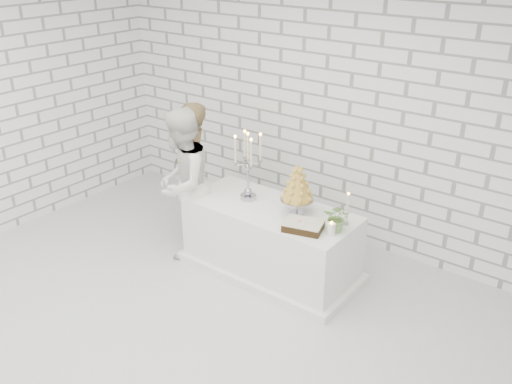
# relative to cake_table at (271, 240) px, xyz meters

# --- Properties ---
(ground) EXTENTS (6.00, 5.00, 0.01)m
(ground) POSITION_rel_cake_table_xyz_m (-0.09, -1.35, -0.38)
(ground) COLOR silver
(ground) RESTS_ON ground
(wall_back) EXTENTS (6.00, 0.01, 3.00)m
(wall_back) POSITION_rel_cake_table_xyz_m (-0.09, 1.15, 1.12)
(wall_back) COLOR white
(wall_back) RESTS_ON ground
(cake_table) EXTENTS (1.80, 0.80, 0.75)m
(cake_table) POSITION_rel_cake_table_xyz_m (0.00, 0.00, 0.00)
(cake_table) COLOR white
(cake_table) RESTS_ON ground
(groom) EXTENTS (0.60, 0.69, 1.60)m
(groom) POSITION_rel_cake_table_xyz_m (-1.29, 0.18, 0.42)
(groom) COLOR #4A3822
(groom) RESTS_ON ground
(bride) EXTENTS (0.89, 0.99, 1.68)m
(bride) POSITION_rel_cake_table_xyz_m (-1.01, -0.26, 0.46)
(bride) COLOR silver
(bride) RESTS_ON ground
(candelabra) EXTENTS (0.34, 0.34, 0.75)m
(candelabra) POSITION_rel_cake_table_xyz_m (-0.32, 0.03, 0.75)
(candelabra) COLOR #9898A2
(candelabra) RESTS_ON cake_table
(croquembouche) EXTENTS (0.40, 0.40, 0.53)m
(croquembouche) POSITION_rel_cake_table_xyz_m (0.28, 0.05, 0.64)
(croquembouche) COLOR olive
(croquembouche) RESTS_ON cake_table
(chocolate_cake) EXTENTS (0.42, 0.35, 0.08)m
(chocolate_cake) POSITION_rel_cake_table_xyz_m (0.52, -0.19, 0.42)
(chocolate_cake) COLOR black
(chocolate_cake) RESTS_ON cake_table
(pillar_candle) EXTENTS (0.09, 0.09, 0.12)m
(pillar_candle) POSITION_rel_cake_table_xyz_m (0.78, -0.12, 0.44)
(pillar_candle) COLOR white
(pillar_candle) RESTS_ON cake_table
(extra_taper) EXTENTS (0.06, 0.06, 0.32)m
(extra_taper) POSITION_rel_cake_table_xyz_m (0.79, 0.15, 0.54)
(extra_taper) COLOR beige
(extra_taper) RESTS_ON cake_table
(flowers) EXTENTS (0.31, 0.28, 0.28)m
(flowers) POSITION_rel_cake_table_xyz_m (0.78, -0.02, 0.52)
(flowers) COLOR #4E8346
(flowers) RESTS_ON cake_table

